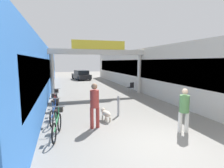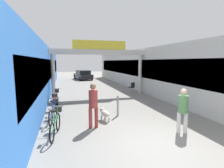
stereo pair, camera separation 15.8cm
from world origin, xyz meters
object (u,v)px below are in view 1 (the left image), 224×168
bicycle_blue_second (54,112)px  cafe_chair_black_nearer (131,87)px  bicycle_red_third (55,104)px  bollard_post_metal (118,106)px  dog_on_leash (105,113)px  bicycle_black_farthest (57,98)px  pedestrian_with_dog (95,103)px  pedestrian_companion (184,108)px  parked_car_black (81,75)px  bicycle_green_nearest (57,123)px

bicycle_blue_second → cafe_chair_black_nearer: (5.81, 5.36, 0.10)m
bicycle_red_third → cafe_chair_black_nearer: bearing=35.0°
bollard_post_metal → cafe_chair_black_nearer: bollard_post_metal is taller
bicycle_red_third → cafe_chair_black_nearer: bicycle_red_third is taller
dog_on_leash → bicycle_black_farthest: size_ratio=0.44×
bicycle_blue_second → bicycle_red_third: size_ratio=1.00×
pedestrian_with_dog → dog_on_leash: size_ratio=2.35×
bicycle_blue_second → bollard_post_metal: (2.90, -0.03, 0.06)m
pedestrian_companion → bicycle_black_farthest: (-4.46, 5.37, -0.49)m
pedestrian_with_dog → cafe_chair_black_nearer: bearing=56.9°
parked_car_black → bicycle_red_third: bearing=-101.1°
dog_on_leash → parked_car_black: size_ratio=0.18×
cafe_chair_black_nearer → parked_car_black: (-2.61, 12.07, 0.10)m
pedestrian_companion → bicycle_green_nearest: 4.54m
bollard_post_metal → bicycle_green_nearest: bearing=-151.4°
pedestrian_companion → bollard_post_metal: (-1.64, 2.53, -0.42)m
bicycle_blue_second → bicycle_black_farthest: bearing=88.5°
bicycle_red_third → parked_car_black: size_ratio=0.40×
bicycle_blue_second → bicycle_red_third: same height
pedestrian_with_dog → bicycle_blue_second: size_ratio=1.04×
bicycle_black_farthest → bicycle_green_nearest: bearing=-89.0°
dog_on_leash → parked_car_black: (1.06, 17.93, 0.32)m
pedestrian_with_dog → bicycle_green_nearest: size_ratio=1.05×
parked_car_black → pedestrian_with_dog: bearing=-95.1°
dog_on_leash → bicycle_red_third: 2.79m
bicycle_green_nearest → parked_car_black: parked_car_black is taller
pedestrian_with_dog → bicycle_blue_second: bearing=141.6°
bicycle_red_third → bicycle_black_farthest: 1.50m
cafe_chair_black_nearer → bicycle_blue_second: bearing=-137.3°
pedestrian_companion → bicycle_black_farthest: 7.00m
pedestrian_with_dog → dog_on_leash: pedestrian_with_dog is taller
bicycle_blue_second → bicycle_black_farthest: size_ratio=0.99×
pedestrian_with_dog → parked_car_black: bearing=84.9°
bicycle_black_farthest → bollard_post_metal: (2.82, -2.84, 0.06)m
pedestrian_companion → parked_car_black: 20.03m
pedestrian_companion → bollard_post_metal: 3.05m
parked_car_black → cafe_chair_black_nearer: bearing=-77.8°
pedestrian_companion → pedestrian_with_dog: bearing=155.9°
pedestrian_companion → bicycle_black_farthest: bearing=129.8°
bicycle_black_farthest → dog_on_leash: bearing=-58.1°
dog_on_leash → bicycle_blue_second: 2.20m
bicycle_red_third → bicycle_black_farthest: bearing=88.1°
bicycle_blue_second → cafe_chair_black_nearer: bicycle_blue_second is taller
dog_on_leash → parked_car_black: bearing=86.6°
dog_on_leash → bicycle_blue_second: bicycle_blue_second is taller
bicycle_blue_second → pedestrian_with_dog: bearing=-38.4°
bicycle_blue_second → cafe_chair_black_nearer: 7.90m
pedestrian_companion → parked_car_black: bearing=93.8°
bicycle_red_third → pedestrian_with_dog: bearing=-59.2°
bicycle_red_third → bicycle_blue_second: bearing=-91.0°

